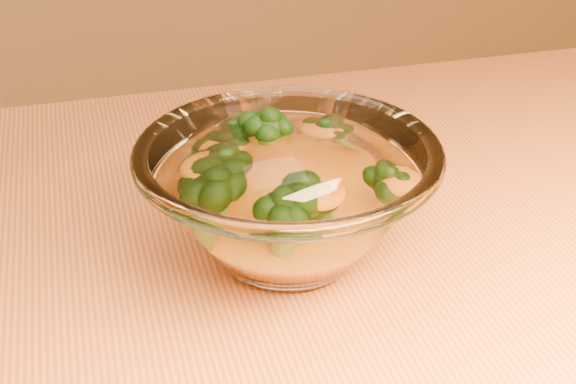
{
  "coord_description": "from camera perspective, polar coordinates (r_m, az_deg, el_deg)",
  "views": [
    {
      "loc": [
        -0.1,
        -0.44,
        1.1
      ],
      "look_at": [
        0.03,
        0.05,
        0.81
      ],
      "focal_mm": 50.0,
      "sensor_mm": 36.0,
      "label": 1
    }
  ],
  "objects": [
    {
      "name": "broccoli_heap",
      "position": [
        0.59,
        -1.39,
        1.12
      ],
      "size": [
        0.16,
        0.15,
        0.08
      ],
      "color": "black",
      "rests_on": "cheese_sauce"
    },
    {
      "name": "glass_bowl",
      "position": [
        0.59,
        0.0,
        -0.41
      ],
      "size": [
        0.22,
        0.22,
        0.1
      ],
      "color": "white",
      "rests_on": "table"
    },
    {
      "name": "cheese_sauce",
      "position": [
        0.6,
        0.0,
        -2.12
      ],
      "size": [
        0.12,
        0.12,
        0.03
      ],
      "primitive_type": "ellipsoid",
      "color": "orange",
      "rests_on": "glass_bowl"
    }
  ]
}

